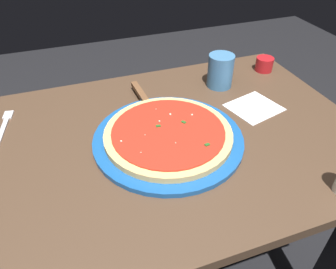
% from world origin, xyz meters
% --- Properties ---
extents(restaurant_table, '(1.04, 0.71, 0.73)m').
position_xyz_m(restaurant_table, '(0.00, 0.00, 0.58)').
color(restaurant_table, black).
rests_on(restaurant_table, ground_plane).
extents(serving_plate, '(0.38, 0.38, 0.01)m').
position_xyz_m(serving_plate, '(-0.00, -0.02, 0.73)').
color(serving_plate, '#195199').
rests_on(serving_plate, restaurant_table).
extents(pizza, '(0.32, 0.32, 0.02)m').
position_xyz_m(pizza, '(-0.00, -0.02, 0.75)').
color(pizza, '#DBB26B').
rests_on(pizza, serving_plate).
extents(pizza_server, '(0.07, 0.22, 0.01)m').
position_xyz_m(pizza_server, '(-0.01, 0.16, 0.75)').
color(pizza_server, silver).
rests_on(pizza_server, serving_plate).
extents(cup_tall_drink, '(0.08, 0.08, 0.10)m').
position_xyz_m(cup_tall_drink, '(0.25, 0.19, 0.78)').
color(cup_tall_drink, teal).
rests_on(cup_tall_drink, restaurant_table).
extents(cup_small_sauce, '(0.06, 0.06, 0.05)m').
position_xyz_m(cup_small_sauce, '(0.44, 0.23, 0.75)').
color(cup_small_sauce, '#B2191E').
rests_on(cup_small_sauce, restaurant_table).
extents(napkin_folded_right, '(0.16, 0.15, 0.00)m').
position_xyz_m(napkin_folded_right, '(0.29, 0.04, 0.73)').
color(napkin_folded_right, white).
rests_on(napkin_folded_right, restaurant_table).
extents(fork, '(0.05, 0.19, 0.00)m').
position_xyz_m(fork, '(-0.40, 0.17, 0.73)').
color(fork, silver).
rests_on(fork, restaurant_table).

